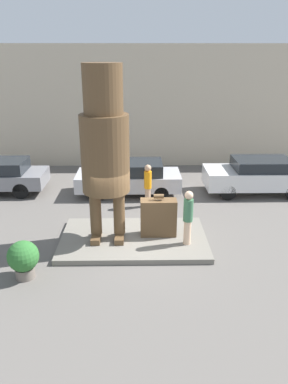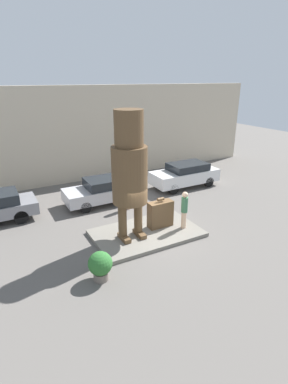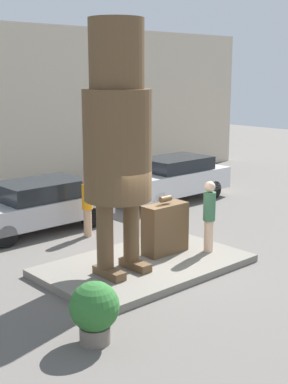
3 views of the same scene
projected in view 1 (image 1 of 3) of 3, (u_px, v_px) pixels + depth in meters
The scene contains 10 objects.
ground_plane at pixel (134, 241), 12.49m from camera, with size 60.00×60.00×0.00m, color #605B56.
pedestal at pixel (134, 239), 12.46m from camera, with size 4.82×2.99×0.17m.
building_backdrop at pixel (135, 107), 19.96m from camera, with size 28.00×0.60×6.33m.
statue_figure at pixel (105, 143), 11.23m from camera, with size 1.48×1.48×5.49m.
giant_suitcase at pixel (158, 217), 12.37m from camera, with size 1.19×0.49×1.45m.
tourist at pixel (188, 216), 11.65m from camera, with size 0.31×0.31×1.80m.
parked_car_silver at pixel (130, 177), 16.41m from camera, with size 4.53×1.82×1.47m.
parked_car_white at pixel (257, 175), 16.50m from camera, with size 4.48×1.85×1.57m.
planter_pot at pixel (23, 258), 10.30m from camera, with size 0.87×0.87×1.11m.
worker_hivis at pixel (148, 184), 14.99m from camera, with size 0.30×0.30×1.77m.
Camera 1 is at (0.16, -11.11, 5.95)m, focal length 35.00 mm.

